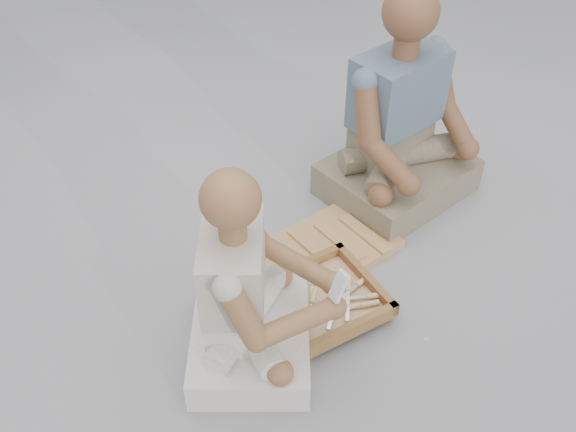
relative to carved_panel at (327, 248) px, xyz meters
name	(u,v)px	position (x,y,z in m)	size (l,w,h in m)	color
ground	(300,304)	(-0.21, -0.23, -0.02)	(60.00, 60.00, 0.00)	#9A9A9F
carved_panel	(327,248)	(0.00, 0.00, 0.00)	(0.56, 0.37, 0.04)	#A36A3F
tool_tray	(315,303)	(-0.18, -0.30, 0.04)	(0.54, 0.46, 0.06)	brown
chisel_0	(312,283)	(-0.15, -0.20, 0.05)	(0.09, 0.21, 0.02)	silver
chisel_1	(370,296)	(0.02, -0.35, 0.06)	(0.22, 0.07, 0.02)	silver
chisel_2	(337,284)	(-0.07, -0.25, 0.06)	(0.17, 0.17, 0.02)	silver
chisel_3	(348,288)	(-0.04, -0.29, 0.06)	(0.11, 0.21, 0.02)	silver
chisel_4	(364,305)	(-0.01, -0.38, 0.06)	(0.22, 0.05, 0.02)	silver
chisel_5	(359,283)	(0.02, -0.28, 0.06)	(0.21, 0.11, 0.02)	silver
chisel_6	(337,296)	(-0.09, -0.31, 0.05)	(0.14, 0.19, 0.02)	silver
chisel_7	(324,310)	(-0.17, -0.35, 0.06)	(0.22, 0.04, 0.02)	silver
chisel_8	(313,301)	(-0.18, -0.28, 0.05)	(0.13, 0.20, 0.02)	silver
chisel_9	(346,307)	(-0.08, -0.37, 0.05)	(0.22, 0.06, 0.02)	silver
wood_chip_0	(272,271)	(-0.26, -0.03, -0.02)	(0.02, 0.01, 0.00)	tan
wood_chip_1	(255,400)	(-0.52, -0.58, -0.02)	(0.02, 0.01, 0.00)	tan
wood_chip_2	(321,342)	(-0.21, -0.43, -0.02)	(0.02, 0.01, 0.00)	tan
wood_chip_3	(354,310)	(-0.03, -0.34, -0.02)	(0.02, 0.01, 0.00)	tan
wood_chip_4	(306,272)	(-0.13, -0.09, -0.02)	(0.02, 0.01, 0.00)	tan
wood_chip_5	(396,301)	(0.14, -0.35, -0.02)	(0.02, 0.01, 0.00)	tan
wood_chip_6	(260,265)	(-0.29, 0.02, -0.02)	(0.02, 0.01, 0.00)	tan
wood_chip_7	(232,275)	(-0.42, 0.01, -0.02)	(0.02, 0.01, 0.00)	tan
wood_chip_8	(220,268)	(-0.45, 0.06, -0.02)	(0.02, 0.01, 0.00)	tan
wood_chip_9	(356,277)	(0.05, -0.18, -0.02)	(0.02, 0.01, 0.00)	tan
wood_chip_10	(286,253)	(-0.16, 0.05, -0.02)	(0.02, 0.01, 0.00)	tan
wood_chip_11	(344,323)	(-0.10, -0.38, -0.02)	(0.02, 0.01, 0.00)	tan
wood_chip_12	(248,272)	(-0.35, 0.00, -0.02)	(0.02, 0.01, 0.00)	tan
wood_chip_13	(426,340)	(0.16, -0.56, -0.02)	(0.02, 0.01, 0.00)	tan
craftsman	(247,299)	(-0.46, -0.37, 0.25)	(0.61, 0.63, 0.80)	silver
companion	(400,132)	(0.46, 0.27, 0.31)	(0.76, 0.68, 0.98)	#776E56
mobile_phone	(339,286)	(-0.20, -0.52, 0.37)	(0.06, 0.05, 0.11)	silver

